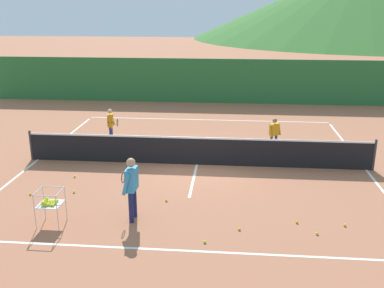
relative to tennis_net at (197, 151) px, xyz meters
The scene contains 22 objects.
ground_plane 0.50m from the tennis_net, ahead, with size 120.00×120.00×0.00m, color #A86647.
line_baseline_near 5.55m from the tennis_net, 90.00° to the right, with size 11.18×0.08×0.01m, color white.
line_baseline_far 6.13m from the tennis_net, 90.00° to the left, with size 11.18×0.08×0.01m, color white.
line_sideline_west 5.61m from the tennis_net, behind, with size 0.08×11.64×0.01m, color white.
line_sideline_east 5.61m from the tennis_net, ahead, with size 0.08×11.64×0.01m, color white.
line_service_center 0.50m from the tennis_net, ahead, with size 0.08×5.44×0.01m, color white.
tennis_net is the anchor object (origin of this frame).
instructor 4.36m from the tennis_net, 107.34° to the right, with size 0.43×0.76×1.64m.
student_0 4.20m from the tennis_net, 147.85° to the left, with size 0.47×0.61×1.34m.
student_1 3.19m from the tennis_net, 31.84° to the left, with size 0.48×0.42×1.26m.
ball_cart 5.63m from the tennis_net, 125.22° to the right, with size 0.58×0.58×0.90m.
tennis_ball_0 3.10m from the tennis_net, 101.37° to the right, with size 0.07×0.07×0.07m, color yellow.
tennis_ball_1 4.91m from the tennis_net, 54.69° to the right, with size 0.07×0.07×0.07m, color yellow.
tennis_ball_2 4.31m from the tennis_net, 141.21° to the right, with size 0.07×0.07×0.07m, color yellow.
tennis_ball_4 5.69m from the tennis_net, 45.52° to the right, with size 0.07×0.07×0.07m, color yellow.
tennis_ball_5 4.71m from the tennis_net, 72.78° to the right, with size 0.07×0.07×0.07m, color yellow.
tennis_ball_6 5.57m from the tennis_net, 54.59° to the right, with size 0.07×0.07×0.07m, color yellow.
tennis_ball_7 5.20m from the tennis_net, 83.39° to the right, with size 0.07×0.07×0.07m, color yellow.
tennis_ball_8 4.06m from the tennis_net, 157.88° to the right, with size 0.07×0.07×0.07m, color yellow.
tennis_ball_9 5.43m from the tennis_net, 147.03° to the right, with size 0.07×0.07×0.07m, color yellow.
windscreen_fence 9.96m from the tennis_net, 90.00° to the left, with size 24.59×0.08×2.40m, color #286B33.
hill_0 63.20m from the tennis_net, 70.77° to the left, with size 52.02×52.02×11.36m, color #38702D.
Camera 1 is at (1.12, -14.13, 5.22)m, focal length 41.59 mm.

